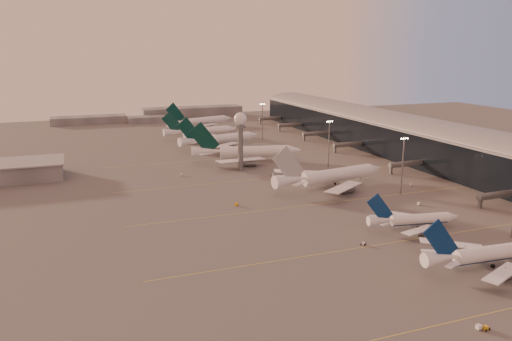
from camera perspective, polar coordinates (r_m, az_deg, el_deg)
name	(u,v)px	position (r m, az deg, el deg)	size (l,w,h in m)	color
ground	(358,263)	(149.57, 11.61, -10.37)	(700.00, 700.00, 0.00)	#605E5D
taxiway_markings	(348,199)	(209.12, 10.50, -3.28)	(180.00, 185.25, 0.02)	#D2C94A
terminal	(420,141)	(293.82, 18.27, 3.27)	(57.00, 362.00, 23.04)	black
radar_tower	(240,130)	(250.96, -1.80, 4.69)	(6.40, 6.40, 31.10)	slate
mast_b	(403,163)	(218.59, 16.42, 0.85)	(3.60, 0.56, 25.00)	slate
mast_c	(329,141)	(261.15, 8.34, 3.31)	(3.60, 0.56, 25.00)	slate
mast_d	(262,119)	(340.96, 0.73, 5.88)	(3.60, 0.56, 25.00)	slate
distant_horizon	(163,115)	(450.14, -10.57, 6.30)	(165.00, 37.50, 9.00)	slate
narrowbody_near	(485,256)	(157.10, 24.70, -8.90)	(41.36, 32.94, 16.15)	white
narrowbody_mid	(414,221)	(180.82, 17.57, -5.52)	(34.22, 27.10, 13.45)	white
widebody_white	(331,179)	(226.19, 8.55, -0.94)	(59.76, 47.52, 21.13)	white
greentail_a	(247,154)	(273.97, -0.99, 1.86)	(61.10, 48.82, 22.50)	white
greentail_b	(220,141)	(316.11, -4.09, 3.37)	(56.61, 45.19, 20.91)	white
greentail_c	(201,133)	(350.20, -6.27, 4.30)	(54.00, 43.48, 19.61)	white
greentail_d	(201,123)	(395.21, -6.29, 5.43)	(57.34, 45.63, 21.46)	white
gsv_truck_a	(481,324)	(125.47, 24.29, -15.73)	(5.95, 2.50, 2.35)	white
gsv_tug_near	(486,328)	(125.97, 24.77, -16.04)	(2.34, 3.37, 0.89)	gold
gsv_tug_mid	(363,244)	(162.65, 12.17, -8.20)	(3.41, 3.63, 0.90)	white
gsv_truck_b	(420,202)	(208.71, 18.21, -3.46)	(5.89, 3.11, 2.26)	white
gsv_truck_c	(237,203)	(197.68, -2.17, -3.68)	(5.79, 5.58, 2.39)	gold
gsv_catering_b	(411,182)	(235.99, 17.30, -1.28)	(4.65, 2.95, 3.53)	white
gsv_tug_far	(273,175)	(243.13, 1.95, -0.52)	(3.69, 4.27, 1.05)	white
gsv_truck_d	(181,173)	(246.33, -8.52, -0.31)	(4.37, 6.30, 2.40)	white
gsv_tug_hangar	(268,152)	(296.49, 1.36, 2.09)	(4.21, 3.47, 1.04)	gold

